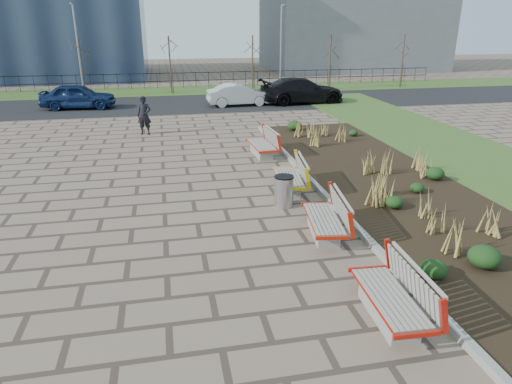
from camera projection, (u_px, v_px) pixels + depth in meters
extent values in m
plane|color=#715C4D|center=(211.00, 293.00, 8.90)|extent=(120.00, 120.00, 0.00)
cube|color=black|center=(389.00, 185.00, 14.63)|extent=(4.50, 18.00, 0.10)
cube|color=gray|center=(319.00, 189.00, 14.19)|extent=(0.16, 18.00, 0.15)
cube|color=#33511E|center=(171.00, 91.00, 34.58)|extent=(80.00, 5.00, 0.04)
cube|color=black|center=(174.00, 104.00, 29.08)|extent=(80.00, 7.00, 0.02)
cylinder|color=#B2B2B7|center=(284.00, 192.00, 12.94)|extent=(0.53, 0.53, 0.89)
imported|color=black|center=(144.00, 115.00, 21.10)|extent=(0.72, 0.54, 1.77)
imported|color=#12234F|center=(78.00, 96.00, 27.36)|extent=(4.42, 2.00, 1.47)
imported|color=#BABDC2|center=(239.00, 95.00, 28.42)|extent=(4.07, 1.57, 1.32)
imported|color=black|center=(302.00, 90.00, 29.25)|extent=(5.61, 2.61, 1.58)
cube|color=slate|center=(352.00, 21.00, 49.39)|extent=(18.00, 12.00, 10.00)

